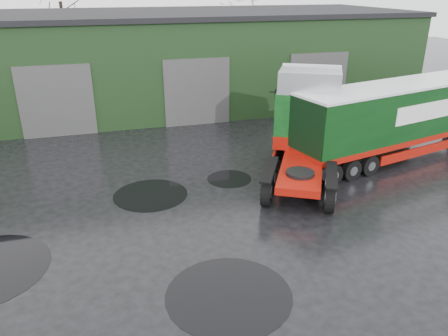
# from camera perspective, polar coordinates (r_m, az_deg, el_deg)

# --- Properties ---
(ground) EXTENTS (100.00, 100.00, 0.00)m
(ground) POSITION_cam_1_polar(r_m,az_deg,el_deg) (14.45, 1.37, -10.90)
(ground) COLOR black
(warehouse) EXTENTS (32.40, 12.40, 6.30)m
(warehouse) POSITION_cam_1_polar(r_m,az_deg,el_deg) (32.30, -6.04, 14.15)
(warehouse) COLOR black
(warehouse) RESTS_ON ground
(hero_tractor) EXTENTS (6.35, 8.02, 4.61)m
(hero_tractor) POSITION_cam_1_polar(r_m,az_deg,el_deg) (18.77, 10.52, 4.77)
(hero_tractor) COLOR #0D4215
(hero_tractor) RESTS_ON ground
(lorry_right) EXTENTS (14.48, 5.72, 3.76)m
(lorry_right) POSITION_cam_1_polar(r_m,az_deg,el_deg) (22.72, 21.35, 5.63)
(lorry_right) COLOR silver
(lorry_right) RESTS_ON ground
(wash_bucket) EXTENTS (0.43, 0.43, 0.31)m
(wash_bucket) POSITION_cam_1_polar(r_m,az_deg,el_deg) (21.73, 15.60, 0.79)
(wash_bucket) COLOR #0F068F
(wash_bucket) RESTS_ON ground
(tree_back_a) EXTENTS (4.40, 4.40, 9.50)m
(tree_back_a) POSITION_cam_1_polar(r_m,az_deg,el_deg) (41.62, -20.23, 17.12)
(tree_back_a) COLOR black
(tree_back_a) RESTS_ON ground
(tree_back_b) EXTENTS (4.40, 4.40, 7.50)m
(tree_back_b) POSITION_cam_1_polar(r_m,az_deg,el_deg) (43.82, 2.21, 17.35)
(tree_back_b) COLOR black
(tree_back_b) RESTS_ON ground
(puddle_0) EXTENTS (3.58, 3.58, 0.01)m
(puddle_0) POSITION_cam_1_polar(r_m,az_deg,el_deg) (12.72, 0.62, -16.26)
(puddle_0) COLOR black
(puddle_0) RESTS_ON ground
(puddle_1) EXTENTS (1.98, 1.98, 0.01)m
(puddle_1) POSITION_cam_1_polar(r_m,az_deg,el_deg) (19.49, 0.68, -1.41)
(puddle_1) COLOR black
(puddle_1) RESTS_ON ground
(puddle_4) EXTENTS (3.06, 3.06, 0.01)m
(puddle_4) POSITION_cam_1_polar(r_m,az_deg,el_deg) (18.29, -9.57, -3.46)
(puddle_4) COLOR black
(puddle_4) RESTS_ON ground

